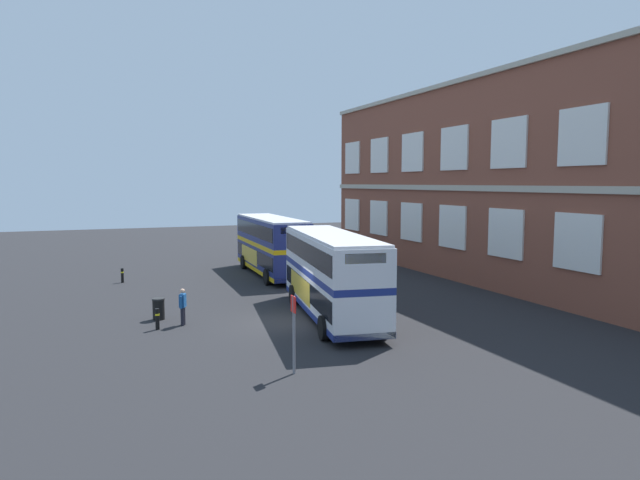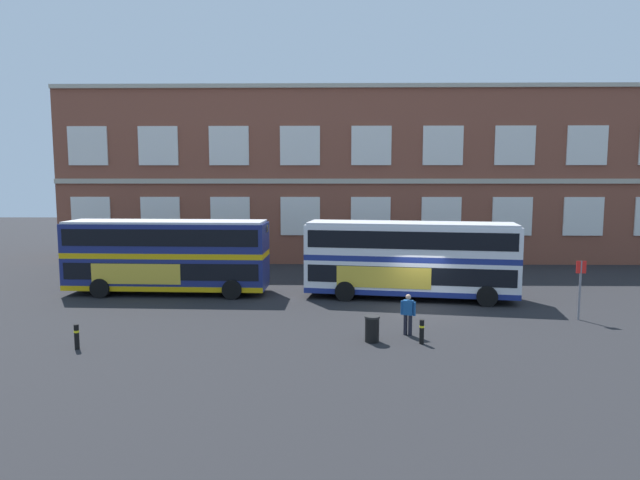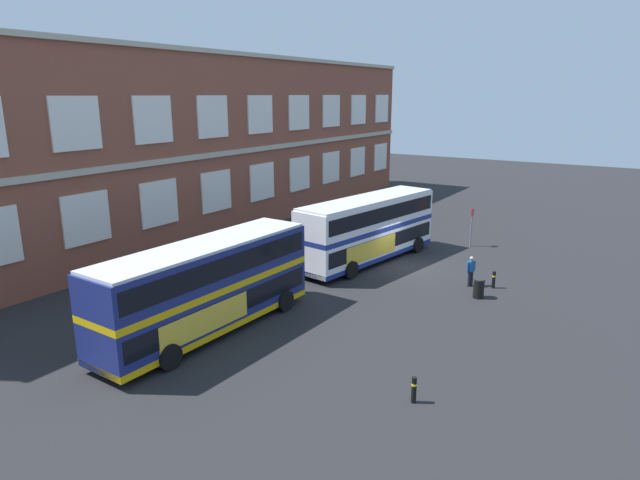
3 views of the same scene
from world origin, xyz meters
name	(u,v)px [view 3 (image 3 of 3)]	position (x,y,z in m)	size (l,w,h in m)	color
ground_plane	(376,262)	(0.00, 2.00, 0.00)	(120.00, 120.00, 0.00)	#232326
brick_terminal_building	(199,145)	(1.11, 17.98, 6.43)	(51.94, 8.19, 13.16)	brown
double_decker_near	(207,286)	(-13.50, 3.49, 2.15)	(11.09, 3.17, 4.07)	navy
double_decker_middle	(368,228)	(-0.26, 2.49, 2.15)	(11.27, 4.26, 4.07)	silver
waiting_passenger	(471,270)	(-1.33, -4.43, 0.93)	(0.62, 0.38, 1.70)	black
bus_stand_flag	(472,223)	(6.77, -1.87, 1.64)	(0.44, 0.10, 2.70)	slate
station_litter_bin	(479,288)	(-2.86, -5.35, 0.52)	(0.60, 0.60, 1.03)	black
safety_bollard_west	(494,279)	(-0.96, -5.60, 0.49)	(0.19, 0.19, 0.95)	black
safety_bollard_east	(414,389)	(-14.02, -6.49, 0.49)	(0.19, 0.19, 0.95)	black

